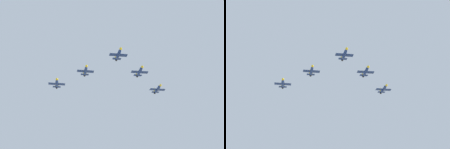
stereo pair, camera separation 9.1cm
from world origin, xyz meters
TOP-DOWN VIEW (x-y plane):
  - jet_lead at (-3.83, 7.62)m, footprint 10.09×15.30m
  - jet_left_wingman at (18.17, 18.79)m, footprint 10.44×15.77m
  - jet_right_wingman at (-11.32, 31.13)m, footprint 10.06×15.23m
  - jet_left_outer at (40.17, 29.97)m, footprint 10.30×15.57m
  - jet_right_outer at (-18.80, 54.64)m, footprint 10.62×16.09m

SIDE VIEW (x-z plane):
  - jet_right_outer at x=-18.80m, z-range 161.82..165.37m
  - jet_left_outer at x=40.17m, z-range 161.90..165.35m
  - jet_right_wingman at x=-11.32m, z-range 163.43..166.79m
  - jet_left_wingman at x=18.17m, z-range 165.03..168.53m
  - jet_lead at x=-3.83m, z-range 166.05..169.42m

